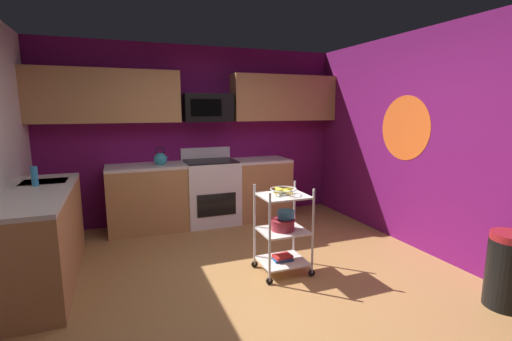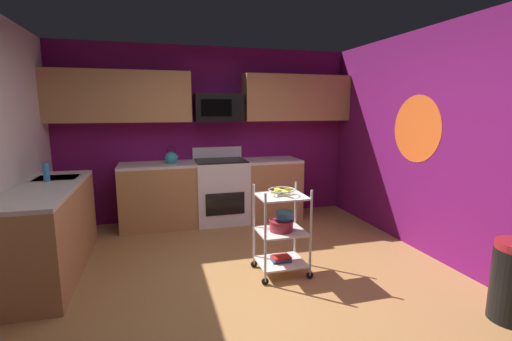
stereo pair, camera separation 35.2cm
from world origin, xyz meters
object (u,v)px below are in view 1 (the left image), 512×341
at_px(dish_soap_bottle, 34,176).
at_px(trash_can, 508,271).
at_px(kettle, 160,159).
at_px(microwave, 207,108).
at_px(rolling_cart, 283,230).
at_px(oven_range, 211,191).
at_px(fruit_bowl, 283,190).
at_px(mixing_bowl_large, 283,224).
at_px(mixing_bowl_small, 286,214).
at_px(book_stack, 282,257).

distance_m(dish_soap_bottle, trash_can, 4.49).
xyz_separation_m(kettle, trash_can, (2.49, -3.20, -0.67)).
distance_m(microwave, rolling_cart, 2.38).
relative_size(oven_range, kettle, 4.17).
distance_m(fruit_bowl, trash_can, 2.06).
height_order(fruit_bowl, mixing_bowl_large, fruit_bowl).
distance_m(fruit_bowl, kettle, 2.14).
distance_m(rolling_cart, mixing_bowl_small, 0.17).
distance_m(oven_range, trash_can, 3.67).
relative_size(fruit_bowl, mixing_bowl_large, 1.08).
xyz_separation_m(microwave, dish_soap_bottle, (-2.05, -1.08, -0.68)).
xyz_separation_m(fruit_bowl, mixing_bowl_small, (0.04, 0.01, -0.26)).
distance_m(microwave, mixing_bowl_small, 2.29).
bearing_deg(kettle, mixing_bowl_small, -61.45).
bearing_deg(mixing_bowl_large, microwave, 97.91).
height_order(kettle, dish_soap_bottle, kettle).
xyz_separation_m(fruit_bowl, dish_soap_bottle, (-2.33, 0.92, 0.14)).
relative_size(microwave, trash_can, 1.06).
relative_size(rolling_cart, dish_soap_bottle, 4.57).
relative_size(fruit_bowl, trash_can, 0.41).
bearing_deg(kettle, fruit_bowl, -62.51).
distance_m(microwave, trash_can, 4.00).
bearing_deg(fruit_bowl, kettle, 117.49).
distance_m(rolling_cart, fruit_bowl, 0.42).
xyz_separation_m(rolling_cart, kettle, (-0.99, 1.90, 0.54)).
xyz_separation_m(microwave, book_stack, (0.28, -2.01, -1.54)).
distance_m(oven_range, microwave, 1.23).
bearing_deg(mixing_bowl_large, book_stack, 0.00).
distance_m(oven_range, fruit_bowl, 1.96).
bearing_deg(rolling_cart, microwave, 97.95).
distance_m(mixing_bowl_small, trash_can, 1.99).
bearing_deg(trash_can, fruit_bowl, 139.20).
relative_size(dish_soap_bottle, trash_can, 0.30).
bearing_deg(mixing_bowl_small, trash_can, -41.80).
distance_m(oven_range, kettle, 0.88).
xyz_separation_m(microwave, fruit_bowl, (0.28, -2.01, -0.82)).
height_order(rolling_cart, dish_soap_bottle, dish_soap_bottle).
bearing_deg(mixing_bowl_large, mixing_bowl_small, 17.39).
height_order(microwave, mixing_bowl_small, microwave).
height_order(rolling_cart, book_stack, rolling_cart).
xyz_separation_m(microwave, mixing_bowl_small, (0.32, -1.99, -1.08)).
distance_m(rolling_cart, mixing_bowl_large, 0.07).
relative_size(rolling_cart, trash_can, 1.39).
bearing_deg(trash_can, microwave, 118.39).
distance_m(oven_range, mixing_bowl_small, 1.92).
xyz_separation_m(mixing_bowl_small, dish_soap_bottle, (-2.37, 0.91, 0.40)).
xyz_separation_m(oven_range, book_stack, (0.28, -1.90, -0.32)).
bearing_deg(rolling_cart, mixing_bowl_small, 18.07).
distance_m(rolling_cart, kettle, 2.21).
xyz_separation_m(rolling_cart, dish_soap_bottle, (-2.33, 0.92, 0.57)).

